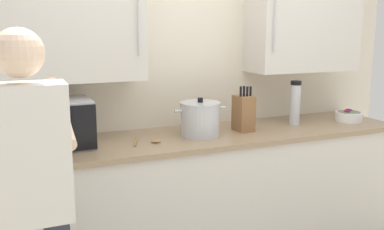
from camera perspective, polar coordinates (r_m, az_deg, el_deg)
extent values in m
cube|color=beige|center=(3.24, -0.46, 7.28)|extent=(3.48, 0.10, 2.85)
cube|color=beige|center=(2.81, -15.49, 12.32)|extent=(0.86, 0.32, 0.79)
cylinder|color=#B7BABF|center=(2.71, -7.03, 12.69)|extent=(0.01, 0.01, 0.47)
cube|color=beige|center=(3.48, 14.37, 12.10)|extent=(0.86, 0.32, 0.79)
cylinder|color=#B7BABF|center=(3.12, 10.80, 12.38)|extent=(0.01, 0.01, 0.47)
cube|color=beige|center=(3.13, 2.21, -11.19)|extent=(2.78, 0.62, 0.91)
cube|color=#937A5B|center=(2.99, 2.28, -2.76)|extent=(2.82, 0.66, 0.03)
cube|color=#B7BABF|center=(2.73, -18.27, -1.17)|extent=(0.50, 0.34, 0.29)
cube|color=beige|center=(2.72, -19.74, -1.33)|extent=(0.32, 0.29, 0.23)
cube|color=black|center=(2.58, -13.91, -1.65)|extent=(0.14, 0.01, 0.27)
cube|color=black|center=(2.55, -19.51, -2.09)|extent=(0.36, 0.03, 0.27)
cylinder|color=white|center=(3.59, 19.81, -0.19)|extent=(0.21, 0.21, 0.07)
cylinder|color=slate|center=(3.58, 19.83, 0.05)|extent=(0.17, 0.17, 0.04)
sphere|color=#511E5B|center=(3.57, 19.80, 0.28)|extent=(0.05, 0.05, 0.05)
sphere|color=#511E5B|center=(3.56, 19.87, 0.31)|extent=(0.06, 0.06, 0.06)
sphere|color=#5B9333|center=(3.56, 19.96, 0.25)|extent=(0.05, 0.05, 0.05)
sphere|color=red|center=(3.58, 19.67, 0.36)|extent=(0.06, 0.06, 0.06)
cylinder|color=#B7BABF|center=(2.90, 1.08, -0.67)|extent=(0.26, 0.26, 0.21)
cylinder|color=#B7BABF|center=(2.88, 1.09, 1.53)|extent=(0.27, 0.27, 0.02)
cylinder|color=black|center=(2.88, 1.09, 1.98)|extent=(0.04, 0.04, 0.03)
cylinder|color=#B7BABF|center=(2.83, -1.81, 0.53)|extent=(0.05, 0.02, 0.02)
cylinder|color=#B7BABF|center=(2.96, 3.86, 0.97)|extent=(0.05, 0.02, 0.02)
cylinder|color=#B7BABF|center=(3.31, 13.32, 1.29)|extent=(0.08, 0.08, 0.30)
cylinder|color=black|center=(3.29, 13.44, 4.11)|extent=(0.08, 0.08, 0.03)
cube|color=brown|center=(3.06, 6.75, 0.22)|extent=(0.11, 0.15, 0.25)
cylinder|color=black|center=(3.00, 6.39, 3.07)|extent=(0.02, 0.02, 0.07)
cylinder|color=black|center=(3.01, 6.81, 3.11)|extent=(0.02, 0.02, 0.07)
cylinder|color=black|center=(3.02, 7.24, 3.09)|extent=(0.02, 0.02, 0.07)
cylinder|color=black|center=(3.04, 7.66, 3.11)|extent=(0.02, 0.02, 0.07)
cylinder|color=#A37547|center=(2.76, -7.36, -3.46)|extent=(0.08, 0.19, 0.01)
ellipsoid|color=#A37547|center=(2.75, -4.73, -3.42)|extent=(0.08, 0.06, 0.02)
cube|color=silver|center=(1.91, -20.82, -4.79)|extent=(0.34, 0.20, 0.58)
sphere|color=beige|center=(1.85, -21.71, 7.55)|extent=(0.20, 0.20, 0.20)
cylinder|color=beige|center=(2.13, -16.97, 0.47)|extent=(0.09, 0.52, 0.28)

